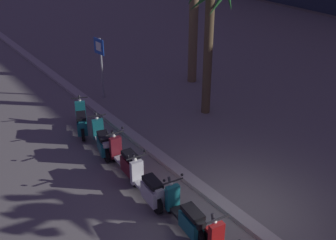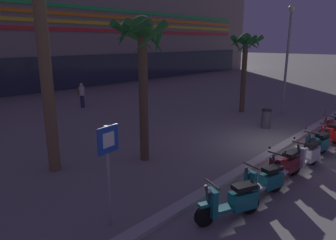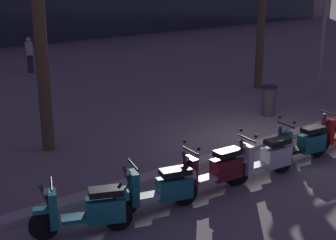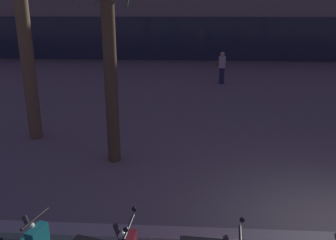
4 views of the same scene
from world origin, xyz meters
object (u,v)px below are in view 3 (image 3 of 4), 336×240
(scooter_maroon_mid_centre, at_px, (216,170))
(pedestrian_strolling_near_curb, at_px, (29,54))
(scooter_teal_second_in_line, at_px, (303,144))
(litter_bin, at_px, (269,100))
(scooter_teal_lead_nearest, at_px, (89,210))
(scooter_white_mid_rear, at_px, (267,158))
(scooter_teal_far_back, at_px, (162,188))

(scooter_maroon_mid_centre, xyz_separation_m, pedestrian_strolling_near_curb, (1.68, 14.02, 0.38))
(scooter_teal_second_in_line, relative_size, litter_bin, 1.91)
(scooter_teal_second_in_line, bearing_deg, pedestrian_strolling_near_curb, 94.55)
(scooter_teal_lead_nearest, height_order, scooter_white_mid_rear, scooter_white_mid_rear)
(scooter_teal_lead_nearest, xyz_separation_m, scooter_teal_far_back, (1.54, -0.05, -0.01))
(scooter_teal_lead_nearest, height_order, litter_bin, scooter_teal_lead_nearest)
(scooter_teal_second_in_line, bearing_deg, scooter_maroon_mid_centre, 178.51)
(litter_bin, bearing_deg, scooter_teal_far_back, -154.94)
(scooter_teal_far_back, height_order, scooter_teal_second_in_line, scooter_teal_second_in_line)
(scooter_maroon_mid_centre, xyz_separation_m, scooter_teal_second_in_line, (2.80, -0.07, -0.01))
(scooter_teal_lead_nearest, xyz_separation_m, scooter_maroon_mid_centre, (2.95, -0.05, 0.01))
(scooter_teal_far_back, distance_m, scooter_teal_second_in_line, 4.21)
(scooter_teal_lead_nearest, relative_size, scooter_teal_second_in_line, 0.94)
(scooter_teal_far_back, height_order, litter_bin, scooter_teal_far_back)
(scooter_white_mid_rear, bearing_deg, scooter_maroon_mid_centre, 172.19)
(pedestrian_strolling_near_curb, bearing_deg, scooter_white_mid_rear, -91.22)
(scooter_teal_far_back, height_order, scooter_white_mid_rear, scooter_white_mid_rear)
(scooter_maroon_mid_centre, relative_size, scooter_white_mid_rear, 1.04)
(scooter_white_mid_rear, bearing_deg, litter_bin, 40.97)
(scooter_teal_far_back, height_order, scooter_maroon_mid_centre, scooter_maroon_mid_centre)
(scooter_teal_lead_nearest, xyz_separation_m, scooter_teal_second_in_line, (5.75, -0.12, -0.00))
(scooter_teal_far_back, xyz_separation_m, scooter_white_mid_rear, (2.78, -0.19, 0.02))
(scooter_white_mid_rear, height_order, scooter_teal_second_in_line, same)
(scooter_teal_second_in_line, distance_m, pedestrian_strolling_near_curb, 14.14)
(scooter_maroon_mid_centre, distance_m, litter_bin, 5.94)
(litter_bin, bearing_deg, scooter_teal_second_in_line, -126.41)
(scooter_teal_far_back, relative_size, pedestrian_strolling_near_curb, 1.09)
(scooter_teal_second_in_line, bearing_deg, litter_bin, 53.59)
(scooter_maroon_mid_centre, height_order, pedestrian_strolling_near_curb, pedestrian_strolling_near_curb)
(pedestrian_strolling_near_curb, bearing_deg, scooter_teal_lead_nearest, -108.32)
(scooter_teal_lead_nearest, bearing_deg, scooter_maroon_mid_centre, -1.01)
(scooter_teal_lead_nearest, distance_m, scooter_maroon_mid_centre, 2.95)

